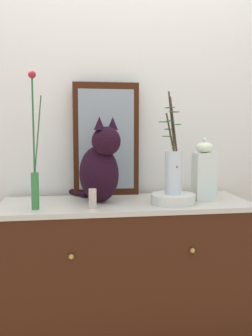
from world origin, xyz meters
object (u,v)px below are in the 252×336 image
(vase_slim_green, at_px, (35,167))
(bowl_porcelain, at_px, (173,199))
(vase_glass_clear, at_px, (173,168))
(cat_sitting, at_px, (100,167))
(mirror_leaning, at_px, (106,140))
(jar_lidded_porcelain, at_px, (204,172))
(sideboard, at_px, (126,284))
(candle_pillar, at_px, (93,199))

(vase_slim_green, relative_size, bowl_porcelain, 2.85)
(vase_glass_clear, bearing_deg, cat_sitting, 165.61)
(mirror_leaning, bearing_deg, vase_slim_green, -138.59)
(mirror_leaning, bearing_deg, cat_sitting, -104.50)
(cat_sitting, height_order, vase_slim_green, vase_slim_green)
(cat_sitting, bearing_deg, bowl_porcelain, -13.83)
(jar_lidded_porcelain, bearing_deg, vase_glass_clear, -159.05)
(vase_slim_green, bearing_deg, cat_sitting, 21.90)
(sideboard, xyz_separation_m, mirror_leaning, (-0.08, 0.21, 0.78))
(bowl_porcelain, xyz_separation_m, candle_pillar, (-0.42, -0.06, 0.02))
(cat_sitting, relative_size, vase_slim_green, 0.68)
(mirror_leaning, relative_size, vase_glass_clear, 1.24)
(jar_lidded_porcelain, bearing_deg, sideboard, 178.86)
(cat_sitting, height_order, bowl_porcelain, cat_sitting)
(bowl_porcelain, bearing_deg, cat_sitting, 166.17)
(bowl_porcelain, relative_size, vase_glass_clear, 0.44)
(vase_glass_clear, bearing_deg, bowl_porcelain, 53.99)
(sideboard, relative_size, vase_slim_green, 2.01)
(vase_glass_clear, distance_m, jar_lidded_porcelain, 0.21)
(sideboard, distance_m, vase_glass_clear, 0.68)
(cat_sitting, distance_m, vase_slim_green, 0.35)
(sideboard, height_order, cat_sitting, cat_sitting)
(cat_sitting, xyz_separation_m, bowl_porcelain, (0.37, -0.09, -0.16))
(jar_lidded_porcelain, bearing_deg, mirror_leaning, 156.75)
(cat_sitting, relative_size, candle_pillar, 4.12)
(vase_slim_green, bearing_deg, vase_glass_clear, 2.87)
(bowl_porcelain, relative_size, candle_pillar, 2.11)
(cat_sitting, bearing_deg, vase_glass_clear, -14.39)
(cat_sitting, bearing_deg, jar_lidded_porcelain, -2.04)
(cat_sitting, distance_m, jar_lidded_porcelain, 0.56)
(cat_sitting, relative_size, jar_lidded_porcelain, 1.31)
(bowl_porcelain, relative_size, jar_lidded_porcelain, 0.67)
(vase_slim_green, relative_size, jar_lidded_porcelain, 1.92)
(vase_glass_clear, bearing_deg, mirror_leaning, 137.13)
(mirror_leaning, height_order, candle_pillar, mirror_leaning)
(cat_sitting, distance_m, candle_pillar, 0.21)
(vase_slim_green, bearing_deg, candle_pillar, -4.71)
(vase_slim_green, relative_size, candle_pillar, 6.02)
(sideboard, bearing_deg, cat_sitting, 175.15)
(mirror_leaning, xyz_separation_m, cat_sitting, (-0.05, -0.20, -0.14))
(bowl_porcelain, bearing_deg, jar_lidded_porcelain, 20.35)
(mirror_leaning, height_order, bowl_porcelain, mirror_leaning)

